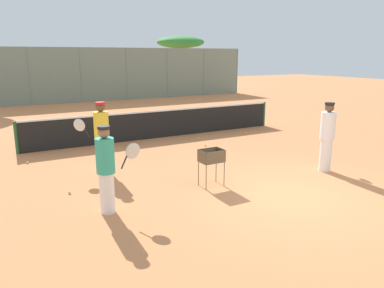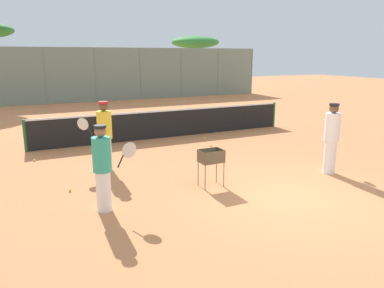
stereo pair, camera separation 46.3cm
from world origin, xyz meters
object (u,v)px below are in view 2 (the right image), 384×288
at_px(player_yellow_shirt, 103,167).
at_px(tennis_net, 168,123).
at_px(ball_cart, 211,159).
at_px(player_white_outfit, 331,138).
at_px(player_red_cap, 105,135).

bearing_deg(player_yellow_shirt, tennis_net, 65.80).
bearing_deg(tennis_net, ball_cart, -102.22).
relative_size(tennis_net, ball_cart, 11.30).
relative_size(tennis_net, player_yellow_shirt, 5.74).
relative_size(player_yellow_shirt, ball_cart, 1.97).
xyz_separation_m(tennis_net, player_white_outfit, (2.16, -6.06, 0.42)).
distance_m(player_white_outfit, player_red_cap, 6.06).
height_order(player_white_outfit, ball_cart, player_white_outfit).
bearing_deg(player_red_cap, player_yellow_shirt, 97.93).
bearing_deg(player_white_outfit, player_yellow_shirt, 124.16).
bearing_deg(player_white_outfit, player_red_cap, 97.37).
bearing_deg(player_white_outfit, tennis_net, 55.28).
relative_size(player_white_outfit, player_red_cap, 0.99).
xyz_separation_m(tennis_net, player_red_cap, (-3.18, -3.18, 0.43)).
distance_m(player_white_outfit, ball_cart, 3.41).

